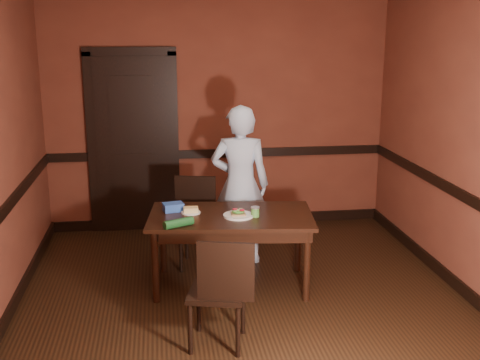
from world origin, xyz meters
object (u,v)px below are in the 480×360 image
object	(u,v)px
food_tub	(173,207)
sandwich_plate	(238,214)
sauce_jar	(255,212)
person	(240,185)
cheese_saucer	(191,211)
chair_far	(201,224)
dining_table	(231,250)
chair_near	(217,290)

from	to	relation	value
food_tub	sandwich_plate	bearing A→B (deg)	-35.54
sauce_jar	food_tub	distance (m)	0.78
person	sandwich_plate	size ratio (longest dim) A/B	5.94
sauce_jar	cheese_saucer	size ratio (longest dim) A/B	0.52
sandwich_plate	food_tub	size ratio (longest dim) A/B	1.30
food_tub	sauce_jar	bearing A→B (deg)	-32.99
chair_far	food_tub	xyz separation A→B (m)	(-0.28, -0.35, 0.29)
dining_table	sauce_jar	distance (m)	0.46
sauce_jar	dining_table	bearing A→B (deg)	156.13
sauce_jar	person	bearing A→B (deg)	93.24
chair_far	sandwich_plate	xyz separation A→B (m)	(0.30, -0.59, 0.27)
chair_far	sauce_jar	distance (m)	0.82
sauce_jar	cheese_saucer	world-z (taller)	sauce_jar
dining_table	person	xyz separation A→B (m)	(0.17, 0.62, 0.46)
sauce_jar	food_tub	bearing A→B (deg)	160.04
sandwich_plate	chair_far	bearing A→B (deg)	117.01
person	sauce_jar	size ratio (longest dim) A/B	17.56
chair_far	cheese_saucer	xyz separation A→B (m)	(-0.12, -0.42, 0.27)
person	cheese_saucer	xyz separation A→B (m)	(-0.53, -0.52, -0.09)
chair_far	person	bearing A→B (deg)	25.94
chair_far	chair_near	size ratio (longest dim) A/B	1.01
sandwich_plate	cheese_saucer	world-z (taller)	sandwich_plate
cheese_saucer	chair_far	bearing A→B (deg)	74.10
chair_near	sandwich_plate	world-z (taller)	chair_near
chair_near	dining_table	bearing A→B (deg)	-88.35
dining_table	chair_near	size ratio (longest dim) A/B	1.68
chair_near	food_tub	world-z (taller)	chair_near
chair_far	sauce_jar	bearing A→B (deg)	-41.44
sauce_jar	chair_far	bearing A→B (deg)	126.32
chair_far	sandwich_plate	bearing A→B (deg)	-50.75
dining_table	chair_near	bearing A→B (deg)	-95.95
sauce_jar	food_tub	size ratio (longest dim) A/B	0.44
chair_near	person	bearing A→B (deg)	-89.46
person	food_tub	bearing A→B (deg)	43.66
dining_table	cheese_saucer	world-z (taller)	cheese_saucer
food_tub	dining_table	bearing A→B (deg)	-31.34
chair_far	person	size ratio (longest dim) A/B	0.55
dining_table	cheese_saucer	size ratio (longest dim) A/B	8.40
chair_near	person	world-z (taller)	person
chair_near	person	distance (m)	1.76
person	food_tub	distance (m)	0.83
person	chair_near	bearing A→B (deg)	87.22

